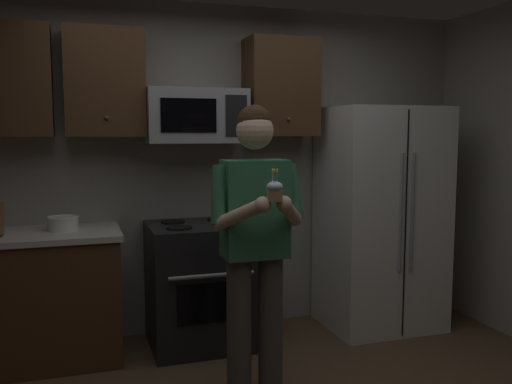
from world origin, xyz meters
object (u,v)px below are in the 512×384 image
Objects in this scene: oven_range at (201,284)px; bowl_large_white at (63,223)px; microwave at (195,116)px; cupcake at (275,191)px; refrigerator at (380,218)px; person at (255,235)px.

oven_range is 4.38× the size of bowl_large_white.
oven_range is at bearing -90.02° from microwave.
microwave is 4.26× the size of cupcake.
cupcake is (1.10, -1.29, 0.32)m from bowl_large_white.
oven_range is 0.52× the size of refrigerator.
oven_range is 5.36× the size of cupcake.
person reaches higher than cupcake.
oven_range is 1.26m from microwave.
bowl_large_white is at bearing 177.22° from oven_range.
bowl_large_white is at bearing 138.89° from person.
oven_range is at bearing 96.27° from cupcake.
bowl_large_white is 0.12× the size of person.
refrigerator is at bearing 41.38° from cupcake.
person is at bearing -147.38° from refrigerator.
cupcake is (0.14, -1.24, 0.83)m from oven_range.
oven_range is at bearing -2.78° from bowl_large_white.
refrigerator is at bearing -6.03° from microwave.
bowl_large_white is (-2.46, 0.09, 0.07)m from refrigerator.
person is (0.14, -0.91, 0.53)m from oven_range.
microwave is 1.72m from refrigerator.
cupcake is (0.14, -1.36, -0.43)m from microwave.
cupcake reaches higher than bowl_large_white.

